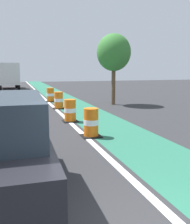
# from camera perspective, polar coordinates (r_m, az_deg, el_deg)

# --- Properties ---
(bike_lane_strip) EXTENTS (2.50, 80.00, 0.01)m
(bike_lane_strip) POSITION_cam_1_polar(r_m,az_deg,el_deg) (15.79, -2.56, 0.22)
(bike_lane_strip) COLOR #286B51
(bike_lane_strip) RESTS_ON ground
(lane_divider_stripe) EXTENTS (0.20, 80.00, 0.01)m
(lane_divider_stripe) POSITION_cam_1_polar(r_m,az_deg,el_deg) (15.47, -7.93, -0.05)
(lane_divider_stripe) COLOR silver
(lane_divider_stripe) RESTS_ON ground
(parked_suv_nearest) EXTENTS (2.01, 4.65, 2.04)m
(parked_suv_nearest) POSITION_cam_1_polar(r_m,az_deg,el_deg) (5.44, -20.10, -7.27)
(parked_suv_nearest) COLOR black
(parked_suv_nearest) RESTS_ON ground
(traffic_barrel_front) EXTENTS (0.73, 0.73, 1.09)m
(traffic_barrel_front) POSITION_cam_1_polar(r_m,az_deg,el_deg) (9.77, -0.89, -2.42)
(traffic_barrel_front) COLOR orange
(traffic_barrel_front) RESTS_ON ground
(traffic_barrel_mid) EXTENTS (0.73, 0.73, 1.09)m
(traffic_barrel_mid) POSITION_cam_1_polar(r_m,az_deg,el_deg) (12.63, -5.53, 0.27)
(traffic_barrel_mid) COLOR orange
(traffic_barrel_mid) RESTS_ON ground
(traffic_barrel_back) EXTENTS (0.73, 0.73, 1.09)m
(traffic_barrel_back) POSITION_cam_1_polar(r_m,az_deg,el_deg) (16.85, -8.04, 2.53)
(traffic_barrel_back) COLOR orange
(traffic_barrel_back) RESTS_ON ground
(traffic_barrel_far) EXTENTS (0.73, 0.73, 1.09)m
(traffic_barrel_far) POSITION_cam_1_polar(r_m,az_deg,el_deg) (20.54, -9.85, 3.73)
(traffic_barrel_far) COLOR orange
(traffic_barrel_far) RESTS_ON ground
(delivery_truck_down_block) EXTENTS (2.62, 7.69, 3.23)m
(delivery_truck_down_block) POSITION_cam_1_polar(r_m,az_deg,el_deg) (34.28, -18.61, 7.84)
(delivery_truck_down_block) COLOR silver
(delivery_truck_down_block) RESTS_ON ground
(street_tree_sidewalk) EXTENTS (2.40, 2.40, 5.00)m
(street_tree_sidewalk) POSITION_cam_1_polar(r_m,az_deg,el_deg) (18.61, 4.18, 12.92)
(street_tree_sidewalk) COLOR brown
(street_tree_sidewalk) RESTS_ON ground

